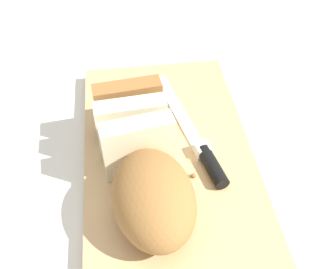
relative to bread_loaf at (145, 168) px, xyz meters
name	(u,v)px	position (x,y,z in m)	size (l,w,h in m)	color
ground_plane	(168,160)	(0.07, -0.04, -0.07)	(3.00, 3.00, 0.00)	silver
cutting_board	(168,154)	(0.07, -0.04, -0.05)	(0.41, 0.24, 0.02)	tan
bread_loaf	(145,168)	(0.00, 0.00, 0.00)	(0.26, 0.12, 0.09)	#996633
bread_knife	(202,149)	(0.05, -0.09, -0.03)	(0.25, 0.07, 0.02)	silver
crumb_near_knife	(193,204)	(-0.04, -0.06, -0.04)	(0.01, 0.01, 0.01)	#996633
crumb_near_loaf	(125,169)	(0.03, 0.03, -0.04)	(0.01, 0.01, 0.01)	#996633
crumb_stray_left	(194,176)	(0.01, -0.07, -0.04)	(0.01, 0.01, 0.01)	#996633
crumb_stray_right	(134,139)	(0.09, 0.01, -0.04)	(0.00, 0.00, 0.00)	#996633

